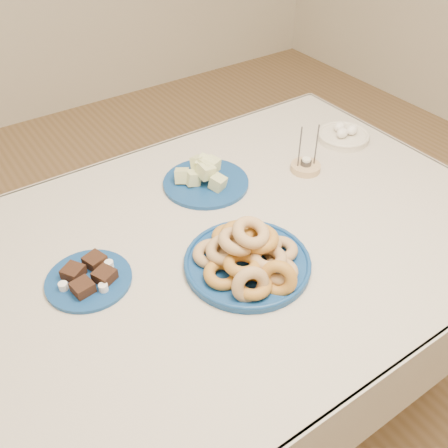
{
  "coord_description": "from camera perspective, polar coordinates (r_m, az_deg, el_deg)",
  "views": [
    {
      "loc": [
        -0.55,
        -0.86,
        1.66
      ],
      "look_at": [
        0.0,
        -0.05,
        0.85
      ],
      "focal_mm": 40.0,
      "sensor_mm": 36.0,
      "label": 1
    }
  ],
  "objects": [
    {
      "name": "dining_table",
      "position": [
        1.44,
        -1.13,
        -5.25
      ],
      "size": [
        1.71,
        1.11,
        0.75
      ],
      "color": "brown",
      "rests_on": "ground"
    },
    {
      "name": "ground",
      "position": [
        1.95,
        -0.88,
        -18.75
      ],
      "size": [
        5.0,
        5.0,
        0.0
      ],
      "primitive_type": "plane",
      "color": "brown",
      "rests_on": "ground"
    },
    {
      "name": "brownie_plate",
      "position": [
        1.3,
        -15.18,
        -5.96
      ],
      "size": [
        0.27,
        0.27,
        0.04
      ],
      "rotation": [
        0.0,
        0.0,
        0.26
      ],
      "color": "navy",
      "rests_on": "dining_table"
    },
    {
      "name": "candle_holder",
      "position": [
        1.66,
        9.31,
        6.52
      ],
      "size": [
        0.13,
        0.13,
        0.16
      ],
      "rotation": [
        0.0,
        0.0,
        -0.36
      ],
      "color": "tan",
      "rests_on": "dining_table"
    },
    {
      "name": "melon_plate",
      "position": [
        1.57,
        -2.17,
        5.45
      ],
      "size": [
        0.32,
        0.32,
        0.09
      ],
      "rotation": [
        0.0,
        0.0,
        0.22
      ],
      "color": "navy",
      "rests_on": "dining_table"
    },
    {
      "name": "donut_platter",
      "position": [
        1.27,
        2.83,
        -3.85
      ],
      "size": [
        0.44,
        0.44,
        0.15
      ],
      "rotation": [
        0.0,
        0.0,
        -0.44
      ],
      "color": "navy",
      "rests_on": "dining_table"
    },
    {
      "name": "egg_bowl",
      "position": [
        1.86,
        13.49,
        9.83
      ],
      "size": [
        0.21,
        0.21,
        0.06
      ],
      "rotation": [
        0.0,
        0.0,
        0.14
      ],
      "color": "silver",
      "rests_on": "dining_table"
    }
  ]
}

